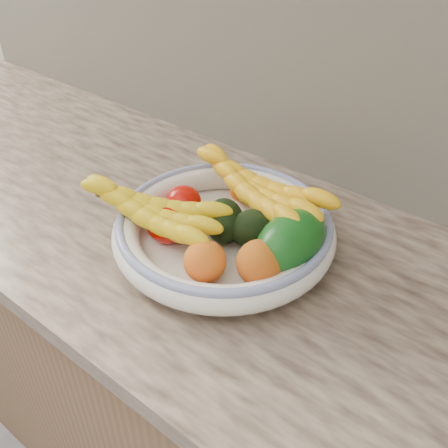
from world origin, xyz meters
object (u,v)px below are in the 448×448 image
fruit_bowl (224,229)px  banana_bunch_front (151,214)px  green_mango (291,242)px  banana_bunch_back (255,192)px

fruit_bowl → banana_bunch_front: bearing=-141.5°
green_mango → fruit_bowl: bearing=-170.1°
banana_bunch_back → fruit_bowl: bearing=-85.7°
fruit_bowl → banana_bunch_back: banana_bunch_back is taller
green_mango → banana_bunch_back: green_mango is taller
fruit_bowl → green_mango: size_ratio=2.69×
fruit_bowl → banana_bunch_front: size_ratio=1.37×
green_mango → banana_bunch_front: 0.24m
fruit_bowl → banana_bunch_back: (0.01, 0.08, 0.04)m
fruit_bowl → banana_bunch_back: bearing=83.7°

